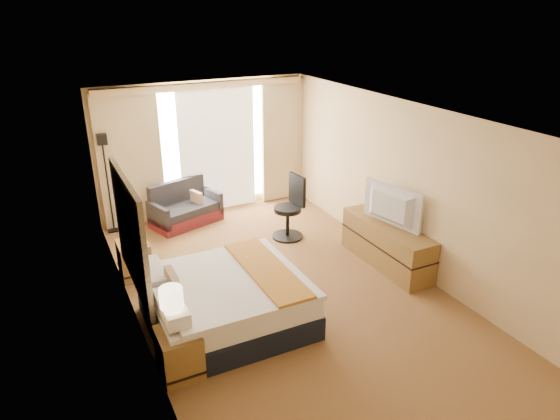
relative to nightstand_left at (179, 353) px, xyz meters
name	(u,v)px	position (x,y,z in m)	size (l,w,h in m)	color
floor	(285,290)	(1.87, 1.05, -0.28)	(4.20, 7.00, 0.02)	maroon
ceiling	(285,115)	(1.87, 1.05, 2.33)	(4.20, 7.00, 0.02)	beige
wall_back	(204,148)	(1.87, 4.55, 1.02)	(4.20, 0.02, 2.60)	beige
wall_front	(483,360)	(1.87, -2.45, 1.02)	(4.20, 0.02, 2.60)	beige
wall_left	(130,239)	(-0.23, 1.05, 1.02)	(0.02, 7.00, 2.60)	beige
wall_right	(405,186)	(3.97, 1.05, 1.02)	(0.02, 7.00, 2.60)	beige
headboard	(130,233)	(-0.19, 1.25, 1.01)	(0.06, 1.85, 1.50)	black
nightstand_left	(179,353)	(0.00, 0.00, 0.00)	(0.45, 0.52, 0.55)	olive
nightstand_right	(134,259)	(0.00, 2.50, 0.00)	(0.45, 0.52, 0.55)	olive
media_dresser	(386,244)	(3.70, 1.05, 0.07)	(0.50, 1.80, 0.70)	olive
window	(217,146)	(2.12, 4.52, 1.04)	(2.30, 0.02, 2.30)	white
curtains	(206,144)	(1.87, 4.44, 1.13)	(4.12, 0.19, 2.56)	beige
bed	(226,301)	(0.81, 0.66, 0.07)	(1.95, 1.79, 0.95)	black
loveseat	(185,210)	(1.27, 4.09, -0.01)	(1.44, 1.05, 0.80)	maroon
floor_lamp	(105,164)	(-0.03, 4.35, 1.02)	(0.23, 0.23, 1.84)	black
desk_chair	(291,210)	(2.80, 2.66, 0.24)	(0.56, 0.56, 1.15)	black
lamp_left	(171,298)	(-0.02, 0.05, 0.70)	(0.26, 0.26, 0.55)	black
lamp_right	(131,212)	(0.04, 2.54, 0.76)	(0.30, 0.30, 0.62)	black
tissue_box	(179,329)	(0.02, 0.00, 0.32)	(0.11, 0.11, 0.10)	#96B4E8
telephone	(139,245)	(0.06, 2.33, 0.31)	(0.16, 0.13, 0.06)	black
television	(388,207)	(3.65, 1.04, 0.74)	(1.10, 0.14, 0.63)	black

